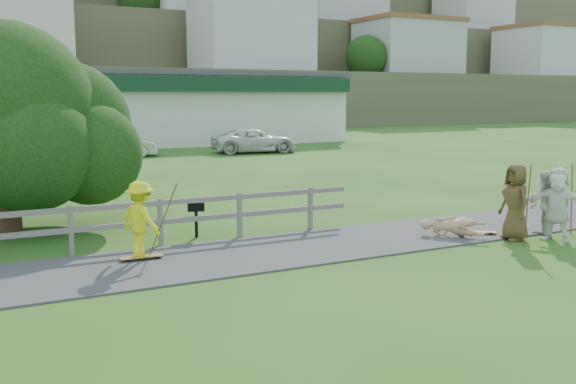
# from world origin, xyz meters

# --- Properties ---
(ground) EXTENTS (260.00, 260.00, 0.00)m
(ground) POSITION_xyz_m (0.00, 0.00, 0.00)
(ground) COLOR #255718
(ground) RESTS_ON ground
(path) EXTENTS (34.00, 3.00, 0.04)m
(path) POSITION_xyz_m (0.00, 1.50, 0.02)
(path) COLOR #3D3D40
(path) RESTS_ON ground
(fence) EXTENTS (15.05, 0.10, 1.10)m
(fence) POSITION_xyz_m (-4.62, 3.30, 0.72)
(fence) COLOR slate
(fence) RESTS_ON ground
(strip_mall) EXTENTS (32.50, 10.75, 5.10)m
(strip_mall) POSITION_xyz_m (4.00, 34.94, 2.58)
(strip_mall) COLOR silver
(strip_mall) RESTS_ON ground
(skater_rider) EXTENTS (0.99, 1.20, 1.61)m
(skater_rider) POSITION_xyz_m (-2.78, 2.03, 0.80)
(skater_rider) COLOR yellow
(skater_rider) RESTS_ON ground
(skater_fallen) EXTENTS (1.42, 1.27, 0.56)m
(skater_fallen) POSITION_xyz_m (4.56, 0.76, 0.28)
(skater_fallen) COLOR tan
(skater_fallen) RESTS_ON ground
(spectator_a) EXTENTS (0.87, 0.97, 1.65)m
(spectator_a) POSITION_xyz_m (6.60, -0.23, 0.82)
(spectator_a) COLOR silver
(spectator_a) RESTS_ON ground
(spectator_c) EXTENTS (0.74, 1.00, 1.85)m
(spectator_c) POSITION_xyz_m (5.74, -0.09, 0.93)
(spectator_c) COLOR brown
(spectator_c) RESTS_ON ground
(spectator_d) EXTENTS (1.25, 1.70, 1.78)m
(spectator_d) POSITION_xyz_m (6.61, -0.58, 0.89)
(spectator_d) COLOR white
(spectator_d) RESTS_ON ground
(car_silver) EXTENTS (4.37, 2.67, 1.36)m
(car_silver) POSITION_xyz_m (2.18, 25.64, 0.68)
(car_silver) COLOR #B9BCC2
(car_silver) RESTS_ON ground
(car_white) EXTENTS (5.46, 3.04, 1.44)m
(car_white) POSITION_xyz_m (9.94, 24.39, 0.72)
(car_white) COLOR silver
(car_white) RESTS_ON ground
(tree) EXTENTS (7.34, 7.34, 4.50)m
(tree) POSITION_xyz_m (-4.98, 6.67, 2.25)
(tree) COLOR black
(tree) RESTS_ON ground
(bbq) EXTENTS (0.48, 0.42, 0.88)m
(bbq) POSITION_xyz_m (-0.99, 3.70, 0.44)
(bbq) COLOR black
(bbq) RESTS_ON ground
(longboard_rider) EXTENTS (0.91, 0.24, 0.10)m
(longboard_rider) POSITION_xyz_m (-2.78, 2.03, 0.05)
(longboard_rider) COLOR brown
(longboard_rider) RESTS_ON ground
(longboard_fallen) EXTENTS (0.81, 0.62, 0.09)m
(longboard_fallen) POSITION_xyz_m (5.36, 0.66, 0.05)
(longboard_fallen) COLOR brown
(longboard_fallen) RESTS_ON ground
(helmet) EXTENTS (0.29, 0.29, 0.29)m
(helmet) POSITION_xyz_m (5.16, 1.11, 0.15)
(helmet) COLOR #BB1B05
(helmet) RESTS_ON ground
(pole_rider) EXTENTS (0.03, 0.03, 1.69)m
(pole_rider) POSITION_xyz_m (-2.18, 2.43, 0.84)
(pole_rider) COLOR brown
(pole_rider) RESTS_ON ground
(pole_spec_left) EXTENTS (0.03, 0.03, 1.90)m
(pole_spec_left) POSITION_xyz_m (5.46, -0.71, 0.95)
(pole_spec_left) COLOR brown
(pole_spec_left) RESTS_ON ground
(pole_spec_right) EXTENTS (0.03, 0.03, 1.77)m
(pole_spec_right) POSITION_xyz_m (7.48, -0.27, 0.89)
(pole_spec_right) COLOR brown
(pole_spec_right) RESTS_ON ground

